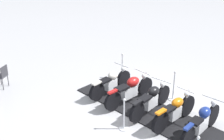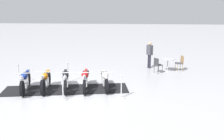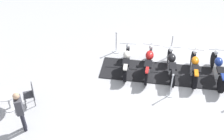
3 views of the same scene
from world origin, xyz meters
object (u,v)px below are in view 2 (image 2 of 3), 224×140
motorcycle_black (66,80)px  cafe_table (168,62)px  stanchion_left_front (19,76)px  stanchion_right_rear (121,91)px  cafe_chair_near_table (158,64)px  motorcycle_navy (25,81)px  stanchion_left_mid (68,75)px  motorcycle_copper (45,81)px  cafe_chair_across_table (180,62)px  motorcycle_cream (105,80)px  bystander_person (150,52)px  motorcycle_maroon (85,79)px  stanchion_right_mid (63,92)px

motorcycle_black → cafe_table: 6.70m
motorcycle_black → stanchion_left_front: size_ratio=2.11×
motorcycle_black → cafe_table: (-3.96, 5.40, 0.08)m
stanchion_left_front → stanchion_right_rear: size_ratio=0.96×
cafe_chair_near_table → motorcycle_navy: bearing=173.9°
stanchion_left_mid → motorcycle_copper: bearing=-26.0°
motorcycle_navy → cafe_chair_across_table: bearing=105.8°
motorcycle_cream → stanchion_left_mid: stanchion_left_mid is taller
stanchion_left_mid → stanchion_left_front: size_ratio=1.05×
motorcycle_cream → bystander_person: 5.00m
stanchion_left_front → cafe_chair_across_table: 9.52m
motorcycle_copper → cafe_chair_across_table: motorcycle_copper is taller
motorcycle_navy → motorcycle_black: 1.91m
cafe_chair_across_table → stanchion_right_rear: bearing=41.7°
motorcycle_black → stanchion_left_front: (-0.91, -2.75, -0.15)m
motorcycle_cream → cafe_chair_across_table: motorcycle_cream is taller
motorcycle_cream → cafe_table: size_ratio=2.48×
cafe_chair_near_table → motorcycle_copper: bearing=176.6°
motorcycle_maroon → motorcycle_black: bearing=-88.1°
stanchion_right_rear → cafe_chair_across_table: size_ratio=1.15×
motorcycle_navy → cafe_chair_across_table: 9.24m
cafe_chair_near_table → stanchion_right_rear: bearing=-150.8°
stanchion_left_front → stanchion_right_rear: 5.76m
motorcycle_black → cafe_chair_across_table: (-4.15, 6.20, 0.03)m
motorcycle_black → cafe_chair_across_table: 7.46m
motorcycle_black → stanchion_right_rear: size_ratio=2.03×
cafe_chair_near_table → cafe_chair_across_table: 1.61m
stanchion_right_rear → cafe_chair_across_table: stanchion_right_rear is taller
motorcycle_maroon → bystander_person: bystander_person is taller
motorcycle_navy → cafe_chair_near_table: motorcycle_navy is taller
stanchion_right_rear → bystander_person: bystander_person is taller
motorcycle_maroon → stanchion_right_mid: size_ratio=2.03×
motorcycle_cream → stanchion_right_mid: 2.31m
motorcycle_navy → motorcycle_maroon: 2.86m
motorcycle_navy → motorcycle_maroon: (-0.46, 2.82, 0.02)m
cafe_chair_near_table → cafe_chair_across_table: size_ratio=0.99×
motorcycle_cream → bystander_person: (-4.33, 2.43, 0.55)m
cafe_chair_across_table → motorcycle_cream: bearing=28.1°
motorcycle_cream → bystander_person: bearing=138.7°
cafe_chair_across_table → bystander_person: 2.01m
motorcycle_black → stanchion_left_front: bearing=-122.1°
stanchion_left_mid → cafe_table: bearing=115.1°
cafe_table → cafe_chair_near_table: size_ratio=0.92×
motorcycle_cream → cafe_chair_near_table: 4.25m
motorcycle_navy → cafe_table: size_ratio=2.67×
motorcycle_navy → cafe_table: 8.45m
motorcycle_black → stanchion_left_front: 2.90m
stanchion_right_rear → motorcycle_copper: bearing=-100.7°
stanchion_right_rear → cafe_table: stanchion_right_rear is taller
motorcycle_navy → cafe_chair_near_table: size_ratio=2.45×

